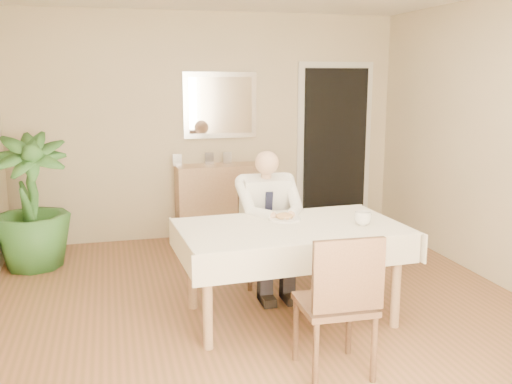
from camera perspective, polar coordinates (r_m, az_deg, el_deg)
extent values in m
plane|color=brown|center=(4.63, 1.11, -12.44)|extent=(5.00, 5.00, 0.00)
cube|color=#CCB792|center=(6.70, -4.65, 6.51)|extent=(4.50, 0.02, 2.60)
cube|color=#CCB792|center=(2.03, 20.68, -5.89)|extent=(4.50, 0.02, 2.60)
cube|color=beige|center=(2.01, 20.66, -1.65)|extent=(1.34, 0.02, 1.44)
cube|color=white|center=(2.03, 20.34, -1.53)|extent=(1.18, 0.02, 1.28)
cube|color=beige|center=(7.14, 7.80, 4.33)|extent=(0.96, 0.03, 2.10)
cube|color=black|center=(7.12, 7.89, 4.30)|extent=(0.80, 0.05, 1.95)
cube|color=silver|center=(6.68, -3.60, 8.66)|extent=(0.86, 0.03, 0.76)
cube|color=white|center=(6.66, -3.56, 8.65)|extent=(0.74, 0.02, 0.64)
cube|color=tan|center=(4.41, 3.50, -3.77)|extent=(1.65, 0.98, 0.04)
cube|color=beige|center=(4.41, 3.50, -3.45)|extent=(1.75, 1.09, 0.01)
cube|color=beige|center=(3.98, 5.72, -6.71)|extent=(1.70, 0.11, 0.22)
cube|color=beige|center=(4.89, 1.68, -3.18)|extent=(1.70, 0.11, 0.22)
cube|color=beige|center=(4.26, -7.51, -5.54)|extent=(0.07, 1.00, 0.22)
cube|color=beige|center=(4.76, 13.29, -3.93)|extent=(0.07, 1.00, 0.22)
cylinder|color=tan|center=(4.03, -4.87, -10.89)|extent=(0.07, 0.07, 0.70)
cylinder|color=tan|center=(4.48, 13.84, -8.85)|extent=(0.07, 0.07, 0.70)
cylinder|color=tan|center=(4.71, -6.40, -7.53)|extent=(0.07, 0.07, 0.70)
cylinder|color=tan|center=(5.10, 9.91, -6.13)|extent=(0.07, 0.07, 0.70)
cube|color=#442E1D|center=(5.24, 0.75, -4.85)|extent=(0.45, 0.45, 0.04)
cube|color=#442E1D|center=(5.34, 0.24, -1.87)|extent=(0.40, 0.09, 0.40)
cylinder|color=#442E1D|center=(5.10, -0.62, -7.81)|extent=(0.04, 0.04, 0.39)
cylinder|color=#442E1D|center=(5.19, 3.08, -7.48)|extent=(0.04, 0.04, 0.39)
cylinder|color=#442E1D|center=(5.42, -1.49, -6.65)|extent=(0.04, 0.04, 0.39)
cylinder|color=#442E1D|center=(5.50, 2.00, -6.36)|extent=(0.04, 0.04, 0.39)
cube|color=#442E1D|center=(3.72, 7.85, -11.06)|extent=(0.46, 0.46, 0.04)
cube|color=#442E1D|center=(3.46, 9.25, -8.23)|extent=(0.45, 0.05, 0.45)
cylinder|color=#442E1D|center=(3.60, 6.01, -16.06)|extent=(0.04, 0.04, 0.44)
cylinder|color=#442E1D|center=(3.74, 11.71, -15.14)|extent=(0.04, 0.04, 0.44)
cylinder|color=#442E1D|center=(3.92, 4.00, -13.59)|extent=(0.04, 0.04, 0.44)
cylinder|color=#442E1D|center=(4.05, 9.28, -12.87)|extent=(0.04, 0.04, 0.44)
cube|color=white|center=(5.11, 0.88, -1.27)|extent=(0.42, 0.31, 0.55)
cube|color=black|center=(5.00, 1.25, -1.92)|extent=(0.07, 0.08, 0.36)
cylinder|color=tan|center=(5.01, 1.02, 1.79)|extent=(0.09, 0.09, 0.08)
sphere|color=tan|center=(4.97, 1.10, 2.94)|extent=(0.21, 0.21, 0.21)
cube|color=black|center=(4.96, 0.36, -4.49)|extent=(0.13, 0.42, 0.13)
cube|color=black|center=(5.01, 2.58, -4.32)|extent=(0.13, 0.42, 0.13)
cube|color=black|center=(4.88, 0.91, -8.32)|extent=(0.11, 0.12, 0.45)
cube|color=black|center=(4.94, 3.17, -8.11)|extent=(0.11, 0.12, 0.45)
cube|color=black|center=(4.90, 1.09, -10.65)|extent=(0.11, 0.26, 0.07)
cube|color=black|center=(4.95, 3.36, -10.41)|extent=(0.11, 0.26, 0.07)
cylinder|color=white|center=(4.57, 2.87, -2.70)|extent=(0.26, 0.26, 0.02)
ellipsoid|color=#997041|center=(4.56, 2.87, -2.43)|extent=(0.14, 0.14, 0.06)
cylinder|color=silver|center=(4.52, 3.58, -2.64)|extent=(0.01, 0.13, 0.01)
cylinder|color=silver|center=(4.50, 2.61, -2.70)|extent=(0.01, 0.13, 0.01)
imported|color=white|center=(4.47, 10.63, -2.61)|extent=(0.15, 0.15, 0.10)
cube|color=tan|center=(6.68, -3.22, -0.98)|extent=(1.10, 0.39, 0.88)
cube|color=silver|center=(6.53, -7.89, 3.17)|extent=(0.10, 0.02, 0.14)
cube|color=silver|center=(6.62, -4.69, 3.36)|extent=(0.10, 0.02, 0.14)
cube|color=silver|center=(6.66, -2.90, 3.43)|extent=(0.10, 0.02, 0.14)
imported|color=#295822|center=(6.02, -21.64, -0.93)|extent=(0.80, 0.80, 1.34)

